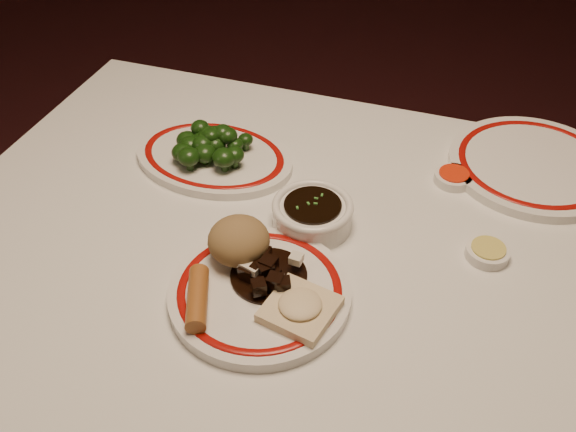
# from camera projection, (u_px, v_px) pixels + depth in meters

# --- Properties ---
(dining_table) EXTENTS (1.20, 0.90, 0.75)m
(dining_table) POSITION_uv_depth(u_px,v_px,m) (312.00, 301.00, 1.00)
(dining_table) COLOR white
(dining_table) RESTS_ON ground
(main_plate) EXTENTS (0.29, 0.29, 0.02)m
(main_plate) POSITION_uv_depth(u_px,v_px,m) (260.00, 293.00, 0.87)
(main_plate) COLOR white
(main_plate) RESTS_ON dining_table
(rice_mound) EXTENTS (0.09, 0.09, 0.06)m
(rice_mound) POSITION_uv_depth(u_px,v_px,m) (239.00, 241.00, 0.89)
(rice_mound) COLOR olive
(rice_mound) RESTS_ON main_plate
(spring_roll) EXTENTS (0.06, 0.10, 0.03)m
(spring_roll) POSITION_uv_depth(u_px,v_px,m) (197.00, 298.00, 0.84)
(spring_roll) COLOR #9F5D27
(spring_roll) RESTS_ON main_plate
(fried_wonton) EXTENTS (0.10, 0.10, 0.02)m
(fried_wonton) POSITION_uv_depth(u_px,v_px,m) (300.00, 307.00, 0.83)
(fried_wonton) COLOR beige
(fried_wonton) RESTS_ON main_plate
(stirfry_heap) EXTENTS (0.11, 0.11, 0.03)m
(stirfry_heap) POSITION_uv_depth(u_px,v_px,m) (265.00, 271.00, 0.87)
(stirfry_heap) COLOR black
(stirfry_heap) RESTS_ON main_plate
(broccoli_plate) EXTENTS (0.30, 0.26, 0.02)m
(broccoli_plate) POSITION_uv_depth(u_px,v_px,m) (214.00, 157.00, 1.11)
(broccoli_plate) COLOR white
(broccoli_plate) RESTS_ON dining_table
(broccoli_pile) EXTENTS (0.13, 0.12, 0.05)m
(broccoli_pile) POSITION_uv_depth(u_px,v_px,m) (209.00, 144.00, 1.09)
(broccoli_pile) COLOR #23471C
(broccoli_pile) RESTS_ON broccoli_plate
(soy_bowl) EXTENTS (0.12, 0.12, 0.04)m
(soy_bowl) POSITION_uv_depth(u_px,v_px,m) (312.00, 215.00, 0.98)
(soy_bowl) COLOR white
(soy_bowl) RESTS_ON dining_table
(sweet_sour_dish) EXTENTS (0.06, 0.06, 0.02)m
(sweet_sour_dish) POSITION_uv_depth(u_px,v_px,m) (453.00, 177.00, 1.07)
(sweet_sour_dish) COLOR white
(sweet_sour_dish) RESTS_ON dining_table
(mustard_dish) EXTENTS (0.06, 0.06, 0.02)m
(mustard_dish) POSITION_uv_depth(u_px,v_px,m) (487.00, 252.00, 0.93)
(mustard_dish) COLOR white
(mustard_dish) RESTS_ON dining_table
(far_plate) EXTENTS (0.38, 0.38, 0.02)m
(far_plate) POSITION_uv_depth(u_px,v_px,m) (534.00, 165.00, 1.09)
(far_plate) COLOR white
(far_plate) RESTS_ON dining_table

